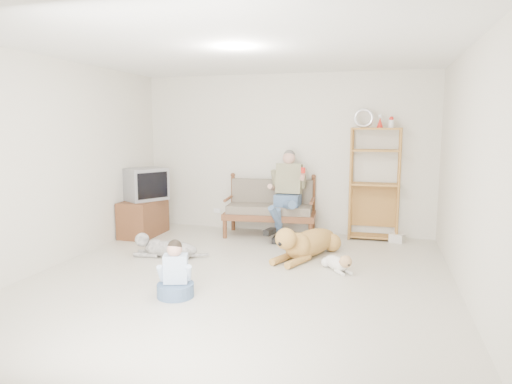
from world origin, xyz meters
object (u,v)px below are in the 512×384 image
(loveseat, at_px, (271,207))
(golden_retriever, at_px, (306,243))
(etagere, at_px, (374,183))
(tv_stand, at_px, (143,218))

(loveseat, xyz_separation_m, golden_retriever, (0.79, -1.15, -0.28))
(etagere, bearing_deg, tv_stand, -168.72)
(etagere, xyz_separation_m, golden_retriever, (-0.88, -1.31, -0.72))
(etagere, bearing_deg, golden_retriever, -123.88)
(loveseat, distance_m, etagere, 1.73)
(loveseat, height_order, golden_retriever, loveseat)
(tv_stand, bearing_deg, etagere, 11.54)
(loveseat, relative_size, tv_stand, 1.72)
(golden_retriever, bearing_deg, etagere, 79.44)
(tv_stand, bearing_deg, loveseat, 16.08)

